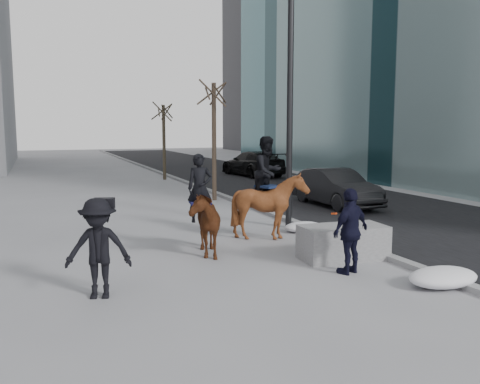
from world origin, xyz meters
name	(u,v)px	position (x,y,z in m)	size (l,w,h in m)	color
ground	(261,270)	(0.00, 0.00, 0.00)	(120.00, 120.00, 0.00)	gray
road	(313,194)	(7.00, 10.00, 0.01)	(8.00, 90.00, 0.01)	black
curb	(228,198)	(3.00, 10.00, 0.06)	(0.25, 90.00, 0.12)	gray
planter	(343,242)	(2.08, 0.13, 0.38)	(1.91, 0.96, 0.76)	gray
car_near	(335,187)	(6.11, 6.84, 0.71)	(1.49, 4.28, 1.41)	black
car_far	(253,163)	(7.93, 18.95, 0.76)	(2.12, 5.22, 1.51)	black
tree_near	(214,136)	(2.40, 10.02, 2.61)	(1.20, 1.20, 5.23)	#372A20
tree_far	(164,138)	(2.40, 18.71, 2.32)	(1.20, 1.20, 4.64)	#352A1F
mounted_left	(202,217)	(-0.74, 1.75, 0.88)	(1.11, 1.93, 2.35)	#461E0E
mounted_right	(269,198)	(1.41, 2.63, 1.09)	(1.91, 2.02, 2.72)	#522710
feeder	(351,231)	(1.58, -0.89, 0.88)	(1.11, 1.02, 1.75)	black
camera_crew	(98,248)	(-3.33, -0.53, 0.89)	(1.27, 0.95, 1.75)	black
lamppost	(288,56)	(2.60, 3.96, 4.99)	(0.25, 1.73, 9.09)	black
snow_piles	(382,255)	(2.70, -0.48, 0.17)	(1.42, 6.19, 0.36)	white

